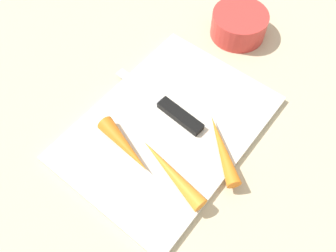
% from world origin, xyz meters
% --- Properties ---
extents(ground_plane, '(1.40, 1.40, 0.00)m').
position_xyz_m(ground_plane, '(0.00, 0.00, 0.00)').
color(ground_plane, '#C6B793').
extents(cutting_board, '(0.36, 0.26, 0.01)m').
position_xyz_m(cutting_board, '(0.00, 0.00, 0.01)').
color(cutting_board, silver).
rests_on(cutting_board, ground_plane).
extents(knife, '(0.03, 0.20, 0.01)m').
position_xyz_m(knife, '(-0.03, -0.01, 0.02)').
color(knife, '#B7B7BC').
rests_on(knife, cutting_board).
extents(carrot_medium, '(0.10, 0.12, 0.02)m').
position_xyz_m(carrot_medium, '(-0.02, 0.10, 0.02)').
color(carrot_medium, orange).
rests_on(carrot_medium, cutting_board).
extents(carrot_longest, '(0.05, 0.14, 0.03)m').
position_xyz_m(carrot_longest, '(0.07, 0.06, 0.02)').
color(carrot_longest, orange).
rests_on(carrot_longest, cutting_board).
extents(carrot_shortest, '(0.05, 0.12, 0.03)m').
position_xyz_m(carrot_shortest, '(0.08, -0.03, 0.03)').
color(carrot_shortest, orange).
rests_on(carrot_shortest, cutting_board).
extents(small_bowl, '(0.11, 0.11, 0.05)m').
position_xyz_m(small_bowl, '(-0.27, -0.03, 0.03)').
color(small_bowl, red).
rests_on(small_bowl, ground_plane).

